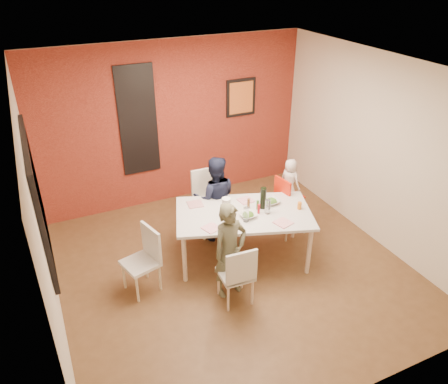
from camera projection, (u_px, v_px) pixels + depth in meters
name	position (u px, v px, depth m)	size (l,w,h in m)	color
ground	(233.00, 268.00, 6.02)	(4.50, 4.50, 0.00)	brown
ceiling	(236.00, 71.00, 4.71)	(4.50, 4.50, 0.02)	white
wall_back	(174.00, 124.00, 7.15)	(4.50, 0.02, 2.70)	beige
wall_front	(354.00, 297.00, 3.58)	(4.50, 0.02, 2.70)	beige
wall_left	(40.00, 223.00, 4.54)	(0.02, 4.50, 2.70)	beige
wall_right	(377.00, 151.00, 6.19)	(0.02, 4.50, 2.70)	beige
brick_accent_wall	(175.00, 124.00, 7.13)	(4.50, 0.02, 2.70)	maroon
picture_window_frame	(38.00, 197.00, 4.61)	(0.05, 1.70, 1.30)	black
picture_window_pane	(39.00, 197.00, 4.61)	(0.02, 1.55, 1.15)	black
glassblock_strip	(138.00, 121.00, 6.83)	(0.55, 0.03, 1.70)	silver
glassblock_surround	(138.00, 121.00, 6.82)	(0.60, 0.03, 1.76)	black
art_print_frame	(241.00, 97.00, 7.41)	(0.54, 0.03, 0.64)	black
art_print_canvas	(241.00, 98.00, 7.40)	(0.44, 0.01, 0.54)	orange
dining_table	(244.00, 216.00, 5.90)	(2.03, 1.54, 0.75)	silver
chair_near	(238.00, 273.00, 5.20)	(0.41, 0.41, 0.84)	beige
chair_far	(209.00, 197.00, 6.63)	(0.47, 0.47, 0.98)	silver
chair_left	(145.00, 256.00, 5.46)	(0.50, 0.50, 0.87)	silver
high_chair	(287.00, 200.00, 6.51)	(0.46, 0.46, 0.96)	red
child_near	(230.00, 251.00, 5.30)	(0.47, 0.31, 1.28)	brown
child_far	(215.00, 199.00, 6.38)	(0.64, 0.50, 1.32)	black
toddler	(290.00, 180.00, 6.37)	(0.32, 0.21, 0.66)	beige
plate_near_left	(211.00, 228.00, 5.53)	(0.20, 0.20, 0.01)	white
plate_far_mid	(246.00, 200.00, 6.14)	(0.19, 0.19, 0.01)	white
plate_near_right	(283.00, 223.00, 5.63)	(0.20, 0.20, 0.01)	white
plate_far_left	(195.00, 204.00, 6.05)	(0.20, 0.20, 0.01)	silver
salad_bowl_a	(248.00, 215.00, 5.75)	(0.22, 0.22, 0.05)	white
salad_bowl_b	(271.00, 201.00, 6.07)	(0.22, 0.22, 0.05)	silver
wine_bottle	(263.00, 198.00, 5.89)	(0.08, 0.08, 0.31)	black
wine_glass_a	(246.00, 215.00, 5.62)	(0.07, 0.07, 0.21)	white
wine_glass_b	(268.00, 207.00, 5.80)	(0.07, 0.07, 0.21)	silver
paper_towel_roll	(226.00, 207.00, 5.73)	(0.12, 0.12, 0.26)	white
condiment_red	(259.00, 209.00, 5.81)	(0.03, 0.03, 0.14)	red
condiment_green	(258.00, 205.00, 5.91)	(0.03, 0.03, 0.14)	#397426
condiment_brown	(248.00, 204.00, 5.92)	(0.04, 0.04, 0.15)	brown
sippy_cup	(299.00, 206.00, 5.92)	(0.06, 0.06, 0.10)	orange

